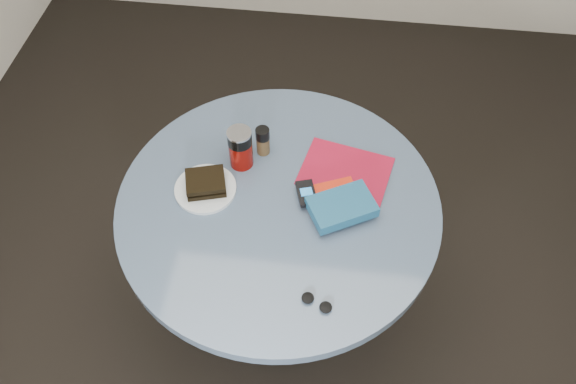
# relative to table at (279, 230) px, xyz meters

# --- Properties ---
(ground) EXTENTS (4.00, 4.00, 0.00)m
(ground) POSITION_rel_table_xyz_m (0.00, 0.00, -0.59)
(ground) COLOR black
(ground) RESTS_ON ground
(table) EXTENTS (1.00, 1.00, 0.75)m
(table) POSITION_rel_table_xyz_m (0.00, 0.00, 0.00)
(table) COLOR black
(table) RESTS_ON ground
(plate) EXTENTS (0.22, 0.22, 0.01)m
(plate) POSITION_rel_table_xyz_m (-0.23, 0.01, 0.17)
(plate) COLOR silver
(plate) RESTS_ON table
(sandwich) EXTENTS (0.14, 0.13, 0.04)m
(sandwich) POSITION_rel_table_xyz_m (-0.23, 0.02, 0.20)
(sandwich) COLOR black
(sandwich) RESTS_ON plate
(soda_can) EXTENTS (0.09, 0.09, 0.14)m
(soda_can) POSITION_rel_table_xyz_m (-0.14, 0.14, 0.24)
(soda_can) COLOR #710B05
(soda_can) RESTS_ON table
(pepper_grinder) EXTENTS (0.05, 0.05, 0.10)m
(pepper_grinder) POSITION_rel_table_xyz_m (-0.08, 0.19, 0.22)
(pepper_grinder) COLOR #42321C
(pepper_grinder) RESTS_ON table
(magazine) EXTENTS (0.32, 0.26, 0.00)m
(magazine) POSITION_rel_table_xyz_m (0.20, 0.14, 0.17)
(magazine) COLOR maroon
(magazine) RESTS_ON table
(red_book) EXTENTS (0.19, 0.16, 0.01)m
(red_book) POSITION_rel_table_xyz_m (0.16, 0.03, 0.17)
(red_book) COLOR red
(red_book) RESTS_ON magazine
(novel) EXTENTS (0.23, 0.20, 0.04)m
(novel) POSITION_rel_table_xyz_m (0.19, -0.02, 0.20)
(novel) COLOR navy
(novel) RESTS_ON red_book
(mp3_player) EXTENTS (0.08, 0.11, 0.02)m
(mp3_player) POSITION_rel_table_xyz_m (0.08, 0.02, 0.19)
(mp3_player) COLOR black
(mp3_player) RESTS_ON red_book
(headphones) EXTENTS (0.10, 0.07, 0.02)m
(headphones) POSITION_rel_table_xyz_m (0.15, -0.33, 0.17)
(headphones) COLOR black
(headphones) RESTS_ON table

